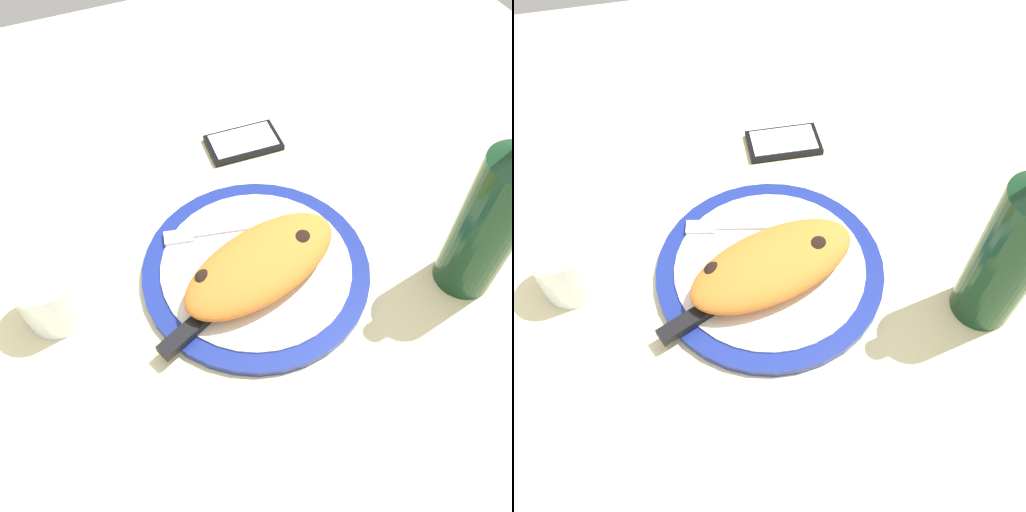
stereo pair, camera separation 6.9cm
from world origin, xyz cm
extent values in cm
cube|color=beige|center=(0.00, 0.00, -1.50)|extent=(150.00, 150.00, 3.00)
cylinder|color=navy|center=(0.00, 0.00, 0.63)|extent=(30.29, 30.29, 1.26)
cylinder|color=white|center=(0.00, 0.00, 1.41)|extent=(25.35, 25.35, 0.30)
ellipsoid|color=orange|center=(0.08, 1.65, 3.96)|extent=(24.84, 16.57, 4.80)
ellipsoid|color=black|center=(-5.78, 1.02, 5.67)|extent=(3.47, 3.18, 0.98)
ellipsoid|color=black|center=(7.59, 1.46, 5.30)|extent=(2.99, 2.98, 0.77)
cube|color=silver|center=(-0.75, -6.48, 1.76)|extent=(13.61, 3.97, 0.40)
cube|color=silver|center=(7.90, -8.48, 1.76)|extent=(4.39, 3.04, 0.40)
cube|color=silver|center=(1.21, 1.59, 1.76)|extent=(12.95, 6.76, 0.40)
cube|color=black|center=(11.41, 5.97, 2.16)|extent=(8.87, 5.31, 1.20)
cube|color=black|center=(-8.12, -23.68, 0.50)|extent=(12.01, 7.43, 1.00)
cube|color=white|center=(-8.12, -23.68, 1.08)|extent=(10.56, 6.34, 0.16)
cylinder|color=silver|center=(25.53, -4.22, 4.09)|extent=(7.88, 7.88, 8.18)
cylinder|color=silver|center=(25.53, -4.22, 2.07)|extent=(7.25, 7.25, 3.75)
cylinder|color=#14381E|center=(-24.89, 11.68, 10.35)|extent=(7.51, 7.51, 20.71)
camera|label=1|loc=(16.26, 37.21, 59.15)|focal=37.34mm
camera|label=2|loc=(9.75, 39.42, 59.15)|focal=37.34mm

